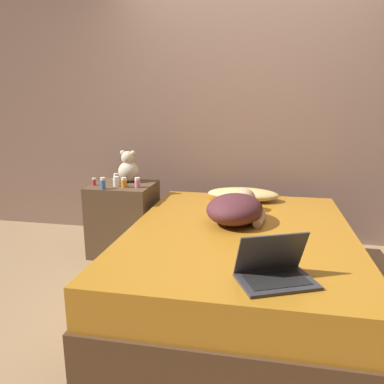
{
  "coord_description": "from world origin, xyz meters",
  "views": [
    {
      "loc": [
        0.14,
        -2.4,
        1.34
      ],
      "look_at": [
        -0.38,
        0.25,
        0.69
      ],
      "focal_mm": 35.0,
      "sensor_mm": 36.0,
      "label": 1
    }
  ],
  "objects_px": {
    "bottle_orange": "(124,183)",
    "teddy_bear": "(128,168)",
    "bottle_blue": "(103,184)",
    "bottle_amber": "(116,179)",
    "bottle_white": "(116,182)",
    "person_lying": "(236,208)",
    "bottle_red": "(94,182)",
    "pillow": "(243,194)",
    "bottle_pink": "(137,183)",
    "laptop": "(274,270)"
  },
  "relations": [
    {
      "from": "pillow",
      "to": "bottle_white",
      "type": "xyz_separation_m",
      "value": [
        -1.08,
        -0.2,
        0.11
      ]
    },
    {
      "from": "bottle_orange",
      "to": "bottle_amber",
      "type": "distance_m",
      "value": 0.18
    },
    {
      "from": "bottle_white",
      "to": "bottle_amber",
      "type": "relative_size",
      "value": 0.91
    },
    {
      "from": "laptop",
      "to": "pillow",
      "type": "bearing_deg",
      "value": 75.19
    },
    {
      "from": "bottle_amber",
      "to": "bottle_blue",
      "type": "bearing_deg",
      "value": -94.47
    },
    {
      "from": "pillow",
      "to": "bottle_pink",
      "type": "distance_m",
      "value": 0.91
    },
    {
      "from": "bottle_blue",
      "to": "bottle_amber",
      "type": "xyz_separation_m",
      "value": [
        0.02,
        0.23,
        -0.0
      ]
    },
    {
      "from": "bottle_orange",
      "to": "teddy_bear",
      "type": "bearing_deg",
      "value": 100.97
    },
    {
      "from": "bottle_pink",
      "to": "bottle_amber",
      "type": "height_order",
      "value": "bottle_amber"
    },
    {
      "from": "teddy_bear",
      "to": "bottle_blue",
      "type": "height_order",
      "value": "teddy_bear"
    },
    {
      "from": "bottle_white",
      "to": "pillow",
      "type": "bearing_deg",
      "value": 10.67
    },
    {
      "from": "teddy_bear",
      "to": "bottle_amber",
      "type": "height_order",
      "value": "teddy_bear"
    },
    {
      "from": "bottle_blue",
      "to": "bottle_amber",
      "type": "height_order",
      "value": "bottle_blue"
    },
    {
      "from": "bottle_blue",
      "to": "bottle_amber",
      "type": "bearing_deg",
      "value": 85.53
    },
    {
      "from": "pillow",
      "to": "bottle_orange",
      "type": "relative_size",
      "value": 7.16
    },
    {
      "from": "laptop",
      "to": "bottle_amber",
      "type": "distance_m",
      "value": 1.94
    },
    {
      "from": "bottle_white",
      "to": "bottle_red",
      "type": "bearing_deg",
      "value": -178.93
    },
    {
      "from": "person_lying",
      "to": "teddy_bear",
      "type": "distance_m",
      "value": 1.19
    },
    {
      "from": "bottle_orange",
      "to": "bottle_amber",
      "type": "relative_size",
      "value": 0.95
    },
    {
      "from": "bottle_blue",
      "to": "bottle_white",
      "type": "xyz_separation_m",
      "value": [
        0.06,
        0.13,
        -0.01
      ]
    },
    {
      "from": "bottle_white",
      "to": "person_lying",
      "type": "bearing_deg",
      "value": -20.07
    },
    {
      "from": "bottle_blue",
      "to": "bottle_pink",
      "type": "distance_m",
      "value": 0.28
    },
    {
      "from": "teddy_bear",
      "to": "bottle_orange",
      "type": "distance_m",
      "value": 0.25
    },
    {
      "from": "bottle_blue",
      "to": "teddy_bear",
      "type": "bearing_deg",
      "value": 73.47
    },
    {
      "from": "laptop",
      "to": "bottle_blue",
      "type": "xyz_separation_m",
      "value": [
        -1.38,
        1.15,
        0.12
      ]
    },
    {
      "from": "bottle_orange",
      "to": "bottle_amber",
      "type": "bearing_deg",
      "value": 133.64
    },
    {
      "from": "laptop",
      "to": "bottle_amber",
      "type": "xyz_separation_m",
      "value": [
        -1.36,
        1.38,
        0.12
      ]
    },
    {
      "from": "person_lying",
      "to": "bottle_red",
      "type": "height_order",
      "value": "person_lying"
    },
    {
      "from": "person_lying",
      "to": "bottle_amber",
      "type": "distance_m",
      "value": 1.21
    },
    {
      "from": "person_lying",
      "to": "bottle_orange",
      "type": "xyz_separation_m",
      "value": [
        -0.98,
        0.35,
        0.07
      ]
    },
    {
      "from": "pillow",
      "to": "teddy_bear",
      "type": "xyz_separation_m",
      "value": [
        -1.04,
        -0.0,
        0.2
      ]
    },
    {
      "from": "bottle_white",
      "to": "bottle_orange",
      "type": "relative_size",
      "value": 0.96
    },
    {
      "from": "person_lying",
      "to": "bottle_pink",
      "type": "relative_size",
      "value": 7.92
    },
    {
      "from": "laptop",
      "to": "bottle_pink",
      "type": "bearing_deg",
      "value": 107.58
    },
    {
      "from": "person_lying",
      "to": "bottle_blue",
      "type": "height_order",
      "value": "bottle_blue"
    },
    {
      "from": "bottle_blue",
      "to": "bottle_pink",
      "type": "bearing_deg",
      "value": 24.17
    },
    {
      "from": "pillow",
      "to": "person_lying",
      "type": "relative_size",
      "value": 0.91
    },
    {
      "from": "person_lying",
      "to": "bottle_red",
      "type": "relative_size",
      "value": 10.43
    },
    {
      "from": "pillow",
      "to": "bottle_white",
      "type": "bearing_deg",
      "value": -169.33
    },
    {
      "from": "bottle_orange",
      "to": "bottle_blue",
      "type": "bearing_deg",
      "value": -145.65
    },
    {
      "from": "pillow",
      "to": "bottle_blue",
      "type": "bearing_deg",
      "value": -163.51
    },
    {
      "from": "pillow",
      "to": "bottle_orange",
      "type": "height_order",
      "value": "bottle_orange"
    },
    {
      "from": "bottle_red",
      "to": "bottle_pink",
      "type": "xyz_separation_m",
      "value": [
        0.4,
        -0.01,
        0.01
      ]
    },
    {
      "from": "laptop",
      "to": "bottle_pink",
      "type": "relative_size",
      "value": 4.87
    },
    {
      "from": "teddy_bear",
      "to": "bottle_pink",
      "type": "relative_size",
      "value": 3.33
    },
    {
      "from": "bottle_white",
      "to": "bottle_amber",
      "type": "height_order",
      "value": "bottle_amber"
    },
    {
      "from": "bottle_pink",
      "to": "teddy_bear",
      "type": "bearing_deg",
      "value": 125.93
    },
    {
      "from": "bottle_pink",
      "to": "bottle_white",
      "type": "relative_size",
      "value": 1.05
    },
    {
      "from": "person_lying",
      "to": "laptop",
      "type": "relative_size",
      "value": 1.62
    },
    {
      "from": "laptop",
      "to": "teddy_bear",
      "type": "xyz_separation_m",
      "value": [
        -1.28,
        1.48,
        0.2
      ]
    }
  ]
}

